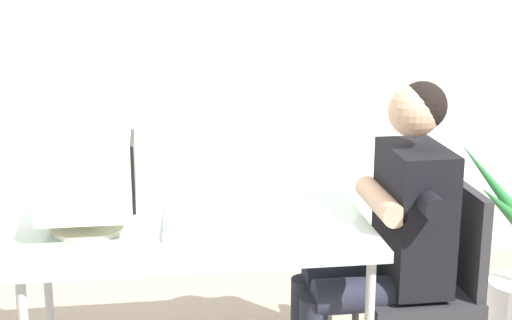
# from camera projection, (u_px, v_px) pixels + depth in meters

# --- Properties ---
(wall_back) EXTENTS (8.00, 0.10, 3.00)m
(wall_back) POSITION_uv_depth(u_px,v_px,m) (232.00, 0.00, 4.14)
(wall_back) COLOR silver
(wall_back) RESTS_ON ground_plane
(desk) EXTENTS (1.33, 0.74, 0.74)m
(desk) POSITION_uv_depth(u_px,v_px,m) (195.00, 238.00, 2.97)
(desk) COLOR #B7B7BC
(desk) RESTS_ON ground_plane
(crt_monitor) EXTENTS (0.36, 0.34, 0.38)m
(crt_monitor) POSITION_uv_depth(u_px,v_px,m) (86.00, 175.00, 2.85)
(crt_monitor) COLOR beige
(crt_monitor) RESTS_ON desk
(keyboard) EXTENTS (0.19, 0.42, 0.03)m
(keyboard) POSITION_uv_depth(u_px,v_px,m) (186.00, 220.00, 2.97)
(keyboard) COLOR silver
(keyboard) RESTS_ON desk
(office_chair) EXTENTS (0.43, 0.43, 0.86)m
(office_chair) POSITION_uv_depth(u_px,v_px,m) (431.00, 278.00, 3.11)
(office_chair) COLOR #4C4C51
(office_chair) RESTS_ON ground_plane
(person_seated) EXTENTS (0.70, 0.59, 1.28)m
(person_seated) POSITION_uv_depth(u_px,v_px,m) (388.00, 231.00, 3.03)
(person_seated) COLOR black
(person_seated) RESTS_ON ground_plane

